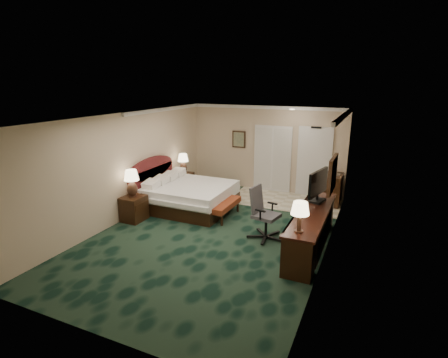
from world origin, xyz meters
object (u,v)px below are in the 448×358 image
at_px(bed, 191,197).
at_px(nightstand_far, 183,183).
at_px(minibar, 333,189).
at_px(lamp_near, 132,183).
at_px(nightstand_near, 134,208).
at_px(tv, 318,186).
at_px(bed_bench, 224,210).
at_px(lamp_far, 183,164).
at_px(desk, 311,230).
at_px(desk_chair, 266,214).

bearing_deg(bed, nightstand_far, 129.81).
bearing_deg(minibar, nightstand_far, -168.50).
bearing_deg(lamp_near, minibar, 36.93).
xyz_separation_m(nightstand_near, lamp_near, (0.00, -0.01, 0.66)).
xyz_separation_m(nightstand_far, tv, (4.36, -1.47, 0.86)).
bearing_deg(bed_bench, lamp_far, 147.34).
height_order(desk, tv, tv).
relative_size(lamp_near, desk_chair, 0.59).
distance_m(bed, desk_chair, 2.70).
bearing_deg(minibar, lamp_far, -168.63).
distance_m(nightstand_near, lamp_near, 0.66).
bearing_deg(desk_chair, minibar, 81.47).
bearing_deg(lamp_near, lamp_far, 89.38).
bearing_deg(minibar, bed_bench, -137.65).
xyz_separation_m(bed, lamp_far, (-0.87, 1.09, 0.62)).
distance_m(lamp_far, tv, 4.59).
xyz_separation_m(tv, minibar, (0.08, 2.37, -0.75)).
distance_m(nightstand_far, lamp_near, 2.52).
relative_size(bed, lamp_near, 3.09).
relative_size(nightstand_near, nightstand_far, 0.97).
height_order(lamp_near, bed_bench, lamp_near).
bearing_deg(lamp_far, minibar, 11.37).
relative_size(bed, desk, 0.75).
xyz_separation_m(bed, tv, (3.47, -0.40, 0.85)).
height_order(bed, desk_chair, desk_chair).
height_order(nightstand_far, desk_chair, desk_chair).
bearing_deg(bed_bench, bed, 169.03).
distance_m(desk, tv, 1.04).
distance_m(nightstand_far, desk_chair, 3.98).
distance_m(lamp_near, lamp_far, 2.45).
distance_m(nightstand_near, bed_bench, 2.31).
height_order(nightstand_far, lamp_near, lamp_near).
height_order(bed, nightstand_near, bed).
xyz_separation_m(nightstand_near, lamp_far, (0.03, 2.44, 0.65)).
bearing_deg(desk, desk_chair, 175.27).
bearing_deg(desk_chair, lamp_far, 159.12).
distance_m(lamp_near, desk, 4.44).
distance_m(desk, minibar, 3.06).
distance_m(nightstand_far, lamp_far, 0.64).
relative_size(tv, minibar, 1.07).
bearing_deg(nightstand_far, lamp_near, -90.06).
bearing_deg(minibar, nightstand_near, -143.19).
height_order(nightstand_near, desk_chair, desk_chair).
height_order(bed_bench, minibar, minibar).
relative_size(nightstand_far, lamp_near, 0.94).
relative_size(lamp_far, desk, 0.22).
bearing_deg(lamp_near, desk, 3.61).
xyz_separation_m(bed, bed_bench, (1.12, -0.24, -0.13)).
xyz_separation_m(nightstand_near, desk, (4.40, 0.27, 0.10)).
bearing_deg(bed, bed_bench, -11.92).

